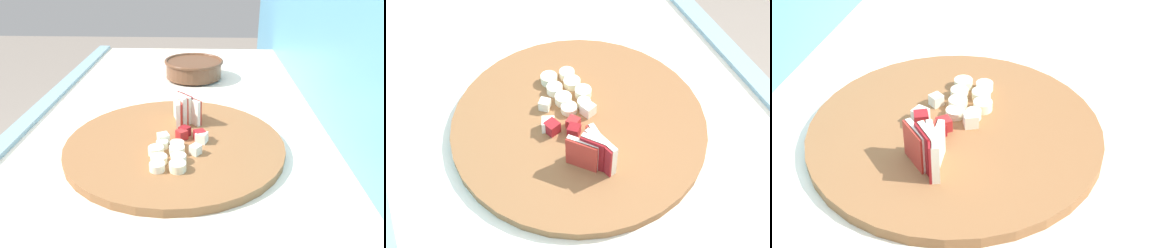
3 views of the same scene
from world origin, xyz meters
The scene contains 4 objects.
cutting_board centered at (0.05, 0.02, 0.87)m, with size 0.43×0.43×0.02m, color brown.
apple_wedge_fan centered at (-0.03, 0.03, 0.91)m, with size 0.07×0.06×0.06m.
apple_dice_pile centered at (0.06, 0.05, 0.89)m, with size 0.10×0.10×0.02m.
banana_slice_rows centered at (0.12, 0.01, 0.89)m, with size 0.11×0.07×0.02m.
Camera 2 is at (-0.47, 0.24, 1.52)m, focal length 47.92 mm.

